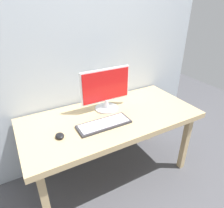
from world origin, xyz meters
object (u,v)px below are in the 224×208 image
Objects in this scene: monitor at (106,89)px; keyboard_primary at (104,124)px; mouse at (60,136)px; desk at (111,122)px.

monitor is 1.07× the size of keyboard_primary.
monitor is at bearing 22.57° from mouse.
mouse is (-0.52, -0.23, -0.19)m from monitor.
monitor is at bearing 59.06° from keyboard_primary.
monitor is 0.34m from keyboard_primary.
keyboard_primary is (-0.15, -0.25, -0.19)m from monitor.
desk is at bearing -99.15° from monitor.
mouse is (-0.37, 0.01, 0.01)m from keyboard_primary.
monitor is 0.60m from mouse.
keyboard_primary is at bearing -3.70° from mouse.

